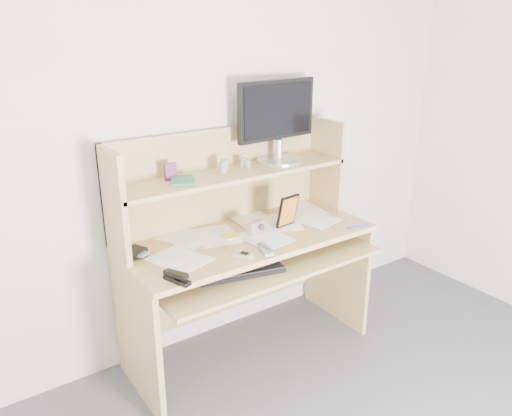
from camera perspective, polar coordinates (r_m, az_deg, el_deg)
back_wall at (r=2.86m, az=-4.47°, el=8.19°), size 3.60×0.04×2.50m
desk at (r=2.84m, az=-1.71°, el=-3.66°), size 1.40×0.70×1.30m
paper_clutter at (r=2.75m, az=-0.80°, el=-3.10°), size 1.32×0.54×0.01m
keyboard at (r=2.56m, az=-1.87°, el=-7.15°), size 0.47×0.26×0.03m
tv_remote at (r=2.56m, az=1.05°, el=-4.71°), size 0.09×0.16×0.02m
flip_phone at (r=2.49m, az=-1.48°, el=-5.28°), size 0.09×0.11×0.03m
stapler at (r=2.29m, az=-9.02°, el=-7.78°), size 0.08×0.15×0.04m
wallet at (r=2.59m, az=-13.80°, el=-4.91°), size 0.14×0.13×0.03m
sticky_note_pad at (r=2.74m, az=-2.95°, el=-3.23°), size 0.09×0.09×0.01m
digital_camera at (r=2.77m, az=-0.09°, el=-2.19°), size 0.11×0.06×0.06m
game_case at (r=2.83m, az=3.64°, el=-0.33°), size 0.14×0.03×0.19m
blue_pen at (r=2.91m, az=11.52°, el=-2.03°), size 0.15×0.03×0.01m
card_box at (r=2.63m, az=-9.76°, el=4.13°), size 0.07×0.02×0.09m
shelf_book at (r=2.59m, az=-8.39°, el=3.11°), size 0.18×0.20×0.02m
chip_stack_a at (r=2.84m, az=-1.50°, el=5.22°), size 0.05×0.05×0.05m
chip_stack_b at (r=2.72m, az=-3.83°, el=4.59°), size 0.04×0.04×0.06m
chip_stack_c at (r=2.83m, az=-1.01°, el=5.07°), size 0.05×0.05×0.05m
chip_stack_d at (r=2.74m, az=-3.61°, el=4.83°), size 0.05×0.05×0.07m
monitor at (r=2.94m, az=2.45°, el=10.18°), size 0.55×0.27×0.47m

